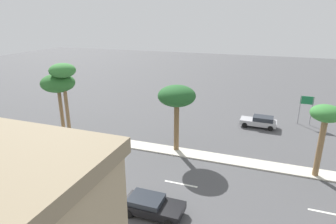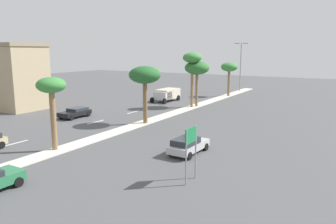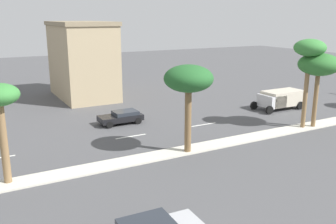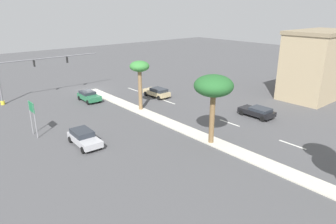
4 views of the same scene
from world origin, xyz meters
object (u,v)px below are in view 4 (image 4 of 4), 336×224
object	(u,v)px
commercial_building	(319,64)
sedan_silver_mid	(84,138)
sedan_black_front	(257,111)
sedan_tan_center	(157,92)
sedan_green_rear	(89,96)
traffic_signal_gantry	(27,73)
palm_tree_outboard	(140,69)
directional_road_sign	(32,112)
palm_tree_front	(214,87)

from	to	relation	value
commercial_building	sedan_silver_mid	size ratio (longest dim) A/B	2.69
sedan_black_front	sedan_tan_center	world-z (taller)	sedan_tan_center
sedan_green_rear	sedan_tan_center	size ratio (longest dim) A/B	0.90
sedan_black_front	sedan_silver_mid	bearing A→B (deg)	-17.59
sedan_green_rear	sedan_silver_mid	xyz separation A→B (m)	(7.03, 13.09, 0.01)
traffic_signal_gantry	sedan_tan_center	size ratio (longest dim) A/B	3.31
palm_tree_outboard	sedan_green_rear	distance (m)	9.77
directional_road_sign	palm_tree_outboard	distance (m)	13.46
traffic_signal_gantry	sedan_tan_center	bearing A→B (deg)	144.19
traffic_signal_gantry	sedan_green_rear	bearing A→B (deg)	135.22
directional_road_sign	sedan_silver_mid	size ratio (longest dim) A/B	0.85
palm_tree_outboard	sedan_tan_center	bearing A→B (deg)	-147.74
sedan_silver_mid	palm_tree_outboard	bearing A→B (deg)	-153.67
commercial_building	sedan_green_rear	bearing A→B (deg)	-36.54
traffic_signal_gantry	palm_tree_front	xyz separation A→B (m)	(-8.66, 26.81, 1.75)
traffic_signal_gantry	directional_road_sign	size ratio (longest dim) A/B	4.02
directional_road_sign	palm_tree_front	size ratio (longest dim) A/B	0.55
traffic_signal_gantry	directional_road_sign	bearing A→B (deg)	74.62
traffic_signal_gantry	directional_road_sign	world-z (taller)	traffic_signal_gantry
sedan_black_front	sedan_green_rear	world-z (taller)	sedan_green_rear
commercial_building	sedan_green_rear	size ratio (longest dim) A/B	2.91
traffic_signal_gantry	sedan_silver_mid	bearing A→B (deg)	87.27
directional_road_sign	sedan_silver_mid	world-z (taller)	directional_road_sign
palm_tree_outboard	commercial_building	bearing A→B (deg)	153.43
palm_tree_front	sedan_green_rear	size ratio (longest dim) A/B	1.67
palm_tree_front	sedan_silver_mid	xyz separation A→B (m)	(9.57, -7.65, -4.88)
traffic_signal_gantry	sedan_tan_center	xyz separation A→B (m)	(-14.78, 10.66, -3.15)
palm_tree_front	palm_tree_outboard	bearing A→B (deg)	-93.20
traffic_signal_gantry	sedan_silver_mid	distance (m)	19.44
commercial_building	palm_tree_front	world-z (taller)	commercial_building
sedan_green_rear	palm_tree_outboard	bearing A→B (deg)	112.12
sedan_tan_center	sedan_silver_mid	size ratio (longest dim) A/B	1.03
commercial_building	traffic_signal_gantry	bearing A→B (deg)	-38.24
traffic_signal_gantry	sedan_silver_mid	xyz separation A→B (m)	(0.91, 19.16, -3.14)
palm_tree_outboard	sedan_tan_center	size ratio (longest dim) A/B	1.41
palm_tree_outboard	sedan_silver_mid	xyz separation A→B (m)	(10.29, 5.09, -4.57)
commercial_building	palm_tree_outboard	world-z (taller)	commercial_building
sedan_green_rear	sedan_silver_mid	bearing A→B (deg)	61.74
directional_road_sign	palm_tree_front	world-z (taller)	palm_tree_front
sedan_tan_center	sedan_green_rear	bearing A→B (deg)	-27.92
palm_tree_front	sedan_silver_mid	bearing A→B (deg)	-38.64
sedan_green_rear	sedan_silver_mid	distance (m)	14.86
traffic_signal_gantry	palm_tree_outboard	bearing A→B (deg)	123.66
directional_road_sign	sedan_green_rear	bearing A→B (deg)	-141.78
palm_tree_outboard	sedan_tan_center	world-z (taller)	palm_tree_outboard
traffic_signal_gantry	sedan_black_front	distance (m)	31.60
palm_tree_outboard	sedan_tan_center	xyz separation A→B (m)	(-5.40, -3.41, -4.58)
sedan_tan_center	traffic_signal_gantry	bearing A→B (deg)	-35.81
traffic_signal_gantry	palm_tree_front	distance (m)	28.23
palm_tree_front	sedan_green_rear	distance (m)	21.46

